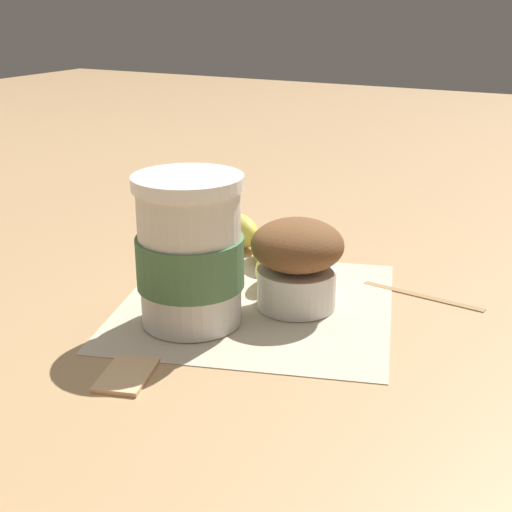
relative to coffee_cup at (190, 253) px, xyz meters
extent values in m
plane|color=tan|center=(0.05, -0.03, -0.06)|extent=(3.00, 3.00, 0.00)
cube|color=beige|center=(0.05, -0.03, -0.06)|extent=(0.28, 0.28, 0.00)
cylinder|color=silver|center=(0.00, 0.00, 0.00)|extent=(0.08, 0.08, 0.11)
cylinder|color=white|center=(0.00, 0.00, 0.06)|extent=(0.09, 0.09, 0.01)
cylinder|color=#4C754C|center=(0.00, 0.00, -0.01)|extent=(0.08, 0.08, 0.04)
cylinder|color=white|center=(0.07, -0.06, -0.04)|extent=(0.07, 0.07, 0.03)
ellipsoid|color=brown|center=(0.07, -0.06, 0.00)|extent=(0.08, 0.08, 0.04)
ellipsoid|color=#D6CC4C|center=(0.10, -0.02, -0.04)|extent=(0.06, 0.03, 0.03)
ellipsoid|color=#D6CC4C|center=(0.15, 0.01, -0.04)|extent=(0.07, 0.06, 0.03)
ellipsoid|color=#D6CC4C|center=(0.18, 0.05, -0.04)|extent=(0.05, 0.06, 0.03)
cube|color=#E0B27F|center=(-0.09, -0.01, -0.06)|extent=(0.06, 0.05, 0.01)
cube|color=#9E7547|center=(0.14, -0.15, -0.06)|extent=(0.02, 0.11, 0.00)
camera|label=1|loc=(-0.43, -0.29, 0.19)|focal=50.00mm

